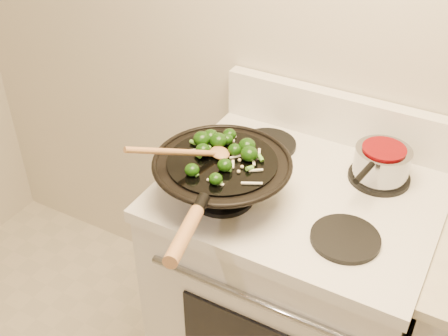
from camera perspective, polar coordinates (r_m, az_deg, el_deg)
The scene contains 5 objects.
stove at distance 1.94m, azimuth 6.87°, elevation -12.50°, with size 0.78×0.67×1.08m.
wok at distance 1.53m, azimuth -0.22°, elevation -0.91°, with size 0.38×0.62×0.18m.
stirfry at distance 1.52m, azimuth -0.17°, elevation 2.02°, with size 0.26×0.24×0.04m.
wooden_spoon at distance 1.47m, azimuth -3.07°, elevation 1.61°, with size 0.19×0.27×0.11m.
saucepan at distance 1.68m, azimuth 15.71°, elevation 0.58°, with size 0.16×0.26×0.10m.
Camera 1 is at (0.28, -0.05, 1.92)m, focal length 45.00 mm.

